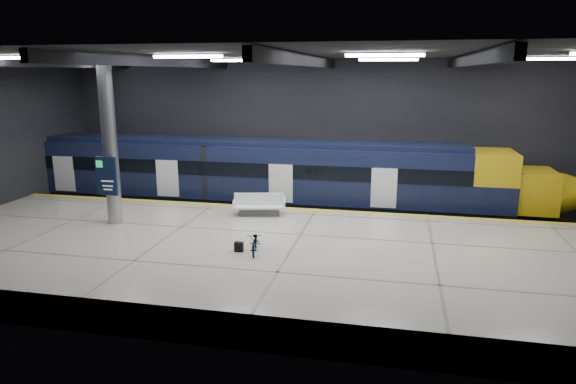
% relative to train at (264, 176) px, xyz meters
% --- Properties ---
extents(ground, '(30.00, 30.00, 0.00)m').
position_rel_train_xyz_m(ground, '(3.16, -5.50, -2.06)').
color(ground, black).
rests_on(ground, ground).
extents(room_shell, '(30.10, 16.10, 8.05)m').
position_rel_train_xyz_m(room_shell, '(3.16, -5.49, 3.66)').
color(room_shell, black).
rests_on(room_shell, ground).
extents(platform, '(30.00, 11.00, 1.10)m').
position_rel_train_xyz_m(platform, '(3.16, -8.00, -1.51)').
color(platform, beige).
rests_on(platform, ground).
extents(safety_strip, '(30.00, 0.40, 0.01)m').
position_rel_train_xyz_m(safety_strip, '(3.16, -2.75, -0.95)').
color(safety_strip, gold).
rests_on(safety_strip, platform).
extents(rails, '(30.00, 1.52, 0.16)m').
position_rel_train_xyz_m(rails, '(3.16, 0.00, -1.98)').
color(rails, gray).
rests_on(rails, ground).
extents(train, '(29.40, 2.84, 3.79)m').
position_rel_train_xyz_m(train, '(0.00, 0.00, 0.00)').
color(train, black).
rests_on(train, ground).
extents(bench, '(2.44, 1.40, 1.01)m').
position_rel_train_xyz_m(bench, '(0.84, -4.10, -0.60)').
color(bench, '#595B60').
rests_on(bench, platform).
extents(bicycle, '(0.80, 1.57, 0.79)m').
position_rel_train_xyz_m(bicycle, '(1.97, -8.89, -0.57)').
color(bicycle, '#99999E').
rests_on(bicycle, platform).
extents(pannier_bag, '(0.32, 0.21, 0.35)m').
position_rel_train_xyz_m(pannier_bag, '(1.37, -8.89, -0.78)').
color(pannier_bag, black).
rests_on(pannier_bag, platform).
extents(info_column, '(0.90, 0.78, 6.90)m').
position_rel_train_xyz_m(info_column, '(-4.84, -6.52, 2.40)').
color(info_column, '#9EA0A5').
rests_on(info_column, platform).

